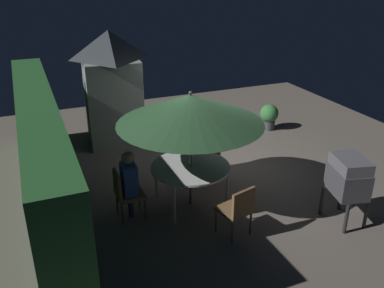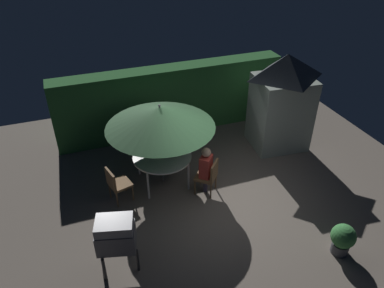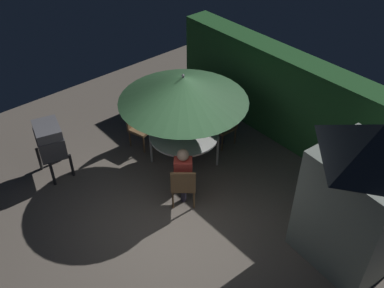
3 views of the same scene
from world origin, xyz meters
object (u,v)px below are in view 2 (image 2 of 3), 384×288
chair_toward_hedge (117,183)px  potted_plant_by_shed (343,238)px  chair_far_side (151,140)px  patio_table (162,158)px  person_in_red (206,165)px  garden_shed (282,101)px  chair_near_shed (209,175)px  person_in_blue (151,133)px  bbq_grill (116,235)px  patio_umbrella (160,117)px

chair_toward_hedge → potted_plant_by_shed: chair_toward_hedge is taller
chair_far_side → potted_plant_by_shed: bearing=-59.6°
patio_table → person_in_red: 1.12m
garden_shed → chair_near_shed: garden_shed is taller
chair_toward_hedge → person_in_blue: size_ratio=0.71×
person_in_red → garden_shed: bearing=25.3°
potted_plant_by_shed → bbq_grill: bearing=164.6°
patio_table → patio_umbrella: size_ratio=0.56×
chair_far_side → chair_toward_hedge: bearing=-128.1°
chair_near_shed → chair_toward_hedge: (-2.11, 0.45, 0.00)m
chair_far_side → patio_umbrella: bearing=-90.4°
garden_shed → patio_umbrella: size_ratio=1.07×
chair_far_side → person_in_blue: (-0.00, -0.09, 0.26)m
garden_shed → potted_plant_by_shed: garden_shed is taller
patio_table → bbq_grill: bearing=-124.3°
garden_shed → bbq_grill: bearing=-151.3°
garden_shed → person_in_blue: garden_shed is taller
patio_umbrella → bbq_grill: (-1.51, -2.22, -1.01)m
patio_table → patio_umbrella: patio_umbrella is taller
potted_plant_by_shed → chair_near_shed: bearing=124.4°
chair_far_side → bbq_grill: bearing=-113.9°
patio_umbrella → person_in_blue: (0.01, 1.12, -1.07)m
patio_table → patio_umbrella: bearing=-53.1°
garden_shed → chair_toward_hedge: garden_shed is taller
patio_table → person_in_red: size_ratio=1.13×
patio_umbrella → chair_toward_hedge: (-1.19, -0.32, -1.33)m
chair_far_side → chair_near_shed: bearing=-65.4°
garden_shed → potted_plant_by_shed: size_ratio=3.93×
patio_table → potted_plant_by_shed: 4.33m
potted_plant_by_shed → person_in_red: person_in_red is taller
patio_umbrella → bbq_grill: size_ratio=2.11×
patio_table → chair_far_side: 1.23m
chair_far_side → person_in_red: bearing=-66.4°
bbq_grill → chair_far_side: bearing=66.1°
person_in_blue → patio_table: bearing=-90.4°
bbq_grill → chair_toward_hedge: bbq_grill is taller
patio_umbrella → chair_near_shed: patio_umbrella is taller
bbq_grill → chair_far_side: size_ratio=1.33×
patio_table → bbq_grill: size_ratio=1.19×
person_in_red → chair_toward_hedge: bearing=169.0°
chair_toward_hedge → patio_table: bearing=15.2°
garden_shed → person_in_blue: (-3.57, 0.55, -0.60)m
patio_table → person_in_blue: 1.12m
person_in_red → person_in_blue: 2.03m
patio_table → person_in_blue: size_ratio=1.13×
chair_near_shed → potted_plant_by_shed: size_ratio=1.31×
patio_umbrella → person_in_red: (0.85, -0.72, -1.07)m
patio_table → bbq_grill: (-1.51, -2.22, 0.12)m
garden_shed → bbq_grill: (-5.09, -2.79, -0.53)m
chair_far_side → person_in_red: (0.84, -1.93, 0.26)m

